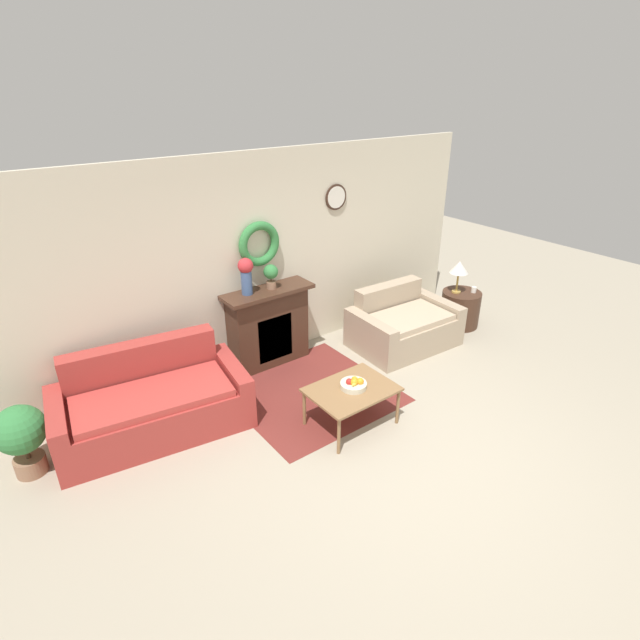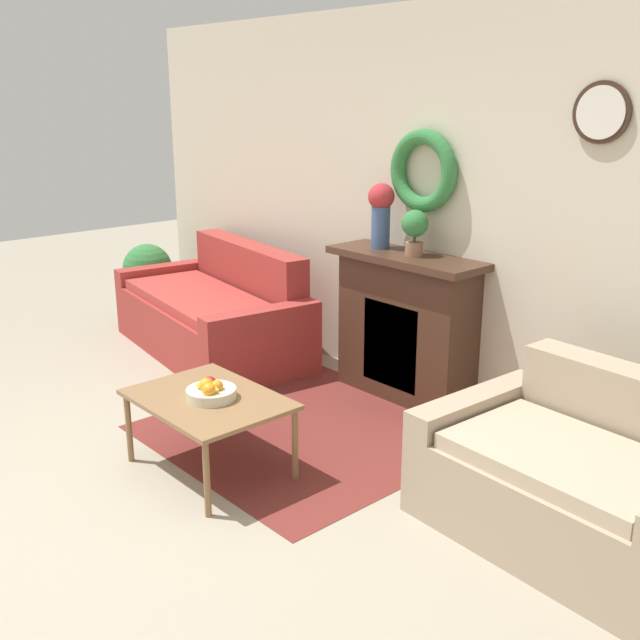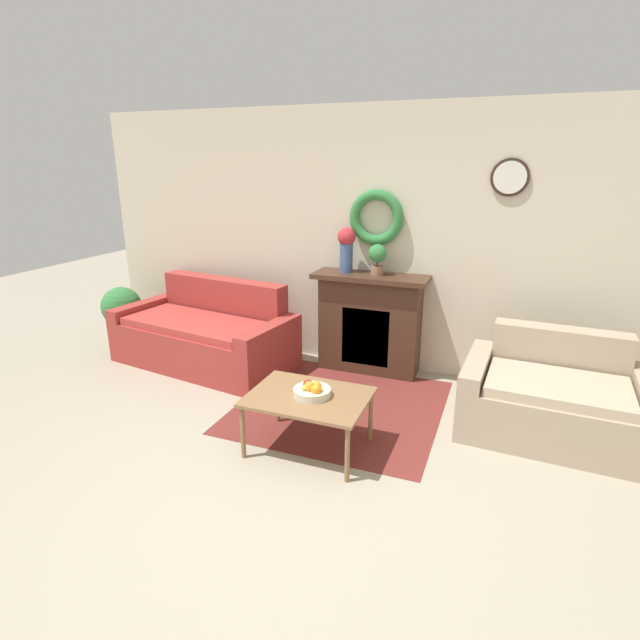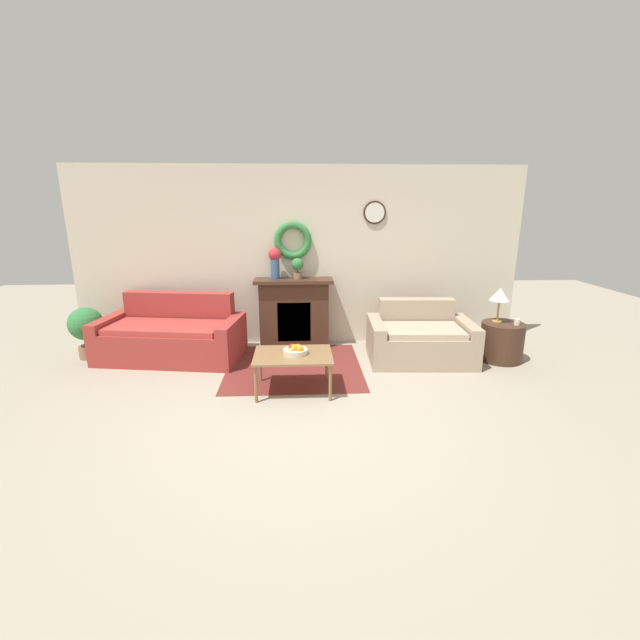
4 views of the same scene
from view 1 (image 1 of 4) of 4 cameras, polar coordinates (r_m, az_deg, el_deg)
The scene contains 14 objects.
ground_plane at distance 5.24m, azimuth 10.41°, elevation -15.50°, with size 16.00×16.00×0.00m, color #9E937F.
floor_rug at distance 6.11m, azimuth -1.11°, elevation -8.25°, with size 1.80×1.77×0.01m.
wall_back at distance 6.40m, azimuth -6.46°, elevation 6.83°, with size 6.80×0.17×2.70m.
fireplace at distance 6.51m, azimuth -5.91°, elevation -0.71°, with size 1.18×0.41×1.05m.
couch_left at distance 5.66m, azimuth -18.63°, elevation -9.02°, with size 2.07×1.23×0.89m.
loveseat_right at distance 7.13m, azimuth 9.45°, elevation -0.58°, with size 1.48×1.04×0.80m.
coffee_table at distance 5.39m, azimuth 3.64°, elevation -8.20°, with size 0.91×0.67×0.46m.
fruit_bowl at distance 5.35m, azimuth 3.90°, elevation -7.32°, with size 0.28×0.28×0.12m.
side_table_by_loveseat at distance 7.89m, azimuth 15.72°, elevation 1.26°, with size 0.58×0.58×0.54m.
table_lamp at distance 7.63m, azimuth 15.62°, elevation 5.74°, with size 0.28×0.28×0.49m.
mug at distance 7.82m, azimuth 17.17°, elevation 3.34°, with size 0.08×0.08×0.09m.
vase_on_mantel_left at distance 6.07m, azimuth -8.46°, elevation 5.30°, with size 0.19×0.19×0.46m.
potted_plant_on_mantel at distance 6.24m, azimuth -5.63°, elevation 5.23°, with size 0.18×0.18×0.31m.
potted_plant_floor_by_couch at distance 5.50m, azimuth -30.99°, elevation -11.13°, with size 0.47×0.47×0.74m.
Camera 1 is at (-3.06, -2.53, 3.42)m, focal length 28.00 mm.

